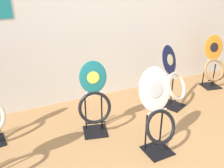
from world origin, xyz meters
name	(u,v)px	position (x,y,z in m)	size (l,w,h in m)	color
wall_back	(101,8)	(0.00, 2.07, 1.30)	(8.00, 0.07, 2.60)	silver
toilet_seat_display_white_plain	(158,114)	(-0.01, 0.58, 0.44)	(0.38, 0.35, 0.91)	black
toilet_seat_display_navy_moon	(174,81)	(0.75, 1.30, 0.39)	(0.48, 0.46, 0.86)	black
toilet_seat_display_orange_sun	(214,64)	(1.75, 1.57, 0.39)	(0.40, 0.34, 0.85)	black
toilet_seat_display_teal_sax	(94,101)	(-0.49, 1.15, 0.42)	(0.40, 0.34, 0.89)	black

